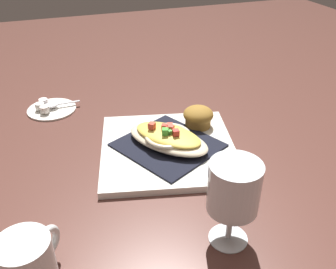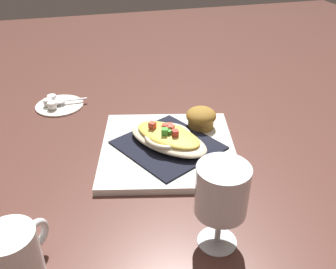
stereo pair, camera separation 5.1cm
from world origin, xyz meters
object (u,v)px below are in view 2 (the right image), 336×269
object	(u,v)px
square_plate	(168,149)
coffee_mug	(15,258)
spoon	(60,101)
muffin	(201,118)
creamer_cup_0	(52,98)
gratin_dish	(168,137)
creamer_cup_2	(52,105)
creamer_cup_1	(48,102)
stemmed_glass	(222,194)
creamer_saucer	(60,105)

from	to	relation	value
square_plate	coffee_mug	size ratio (longest dim) A/B	3.07
coffee_mug	spoon	size ratio (longest dim) A/B	1.00
square_plate	muffin	distance (m)	0.12
coffee_mug	creamer_cup_0	size ratio (longest dim) A/B	4.04
gratin_dish	spoon	bearing A→B (deg)	-141.81
gratin_dish	creamer_cup_2	distance (m)	0.37
spoon	creamer_cup_1	world-z (taller)	creamer_cup_1
stemmed_glass	creamer_cup_2	world-z (taller)	stemmed_glass
muffin	creamer_cup_1	distance (m)	0.43
creamer_cup_1	creamer_cup_2	bearing A→B (deg)	26.80
stemmed_glass	creamer_cup_0	xyz separation A→B (m)	(-0.59, -0.26, -0.09)
creamer_saucer	creamer_cup_2	bearing A→B (deg)	-37.41
creamer_saucer	stemmed_glass	bearing A→B (deg)	23.21
creamer_saucer	spoon	distance (m)	0.01
gratin_dish	creamer_cup_0	bearing A→B (deg)	-141.31
gratin_dish	spoon	xyz separation A→B (m)	(-0.29, -0.23, -0.02)
square_plate	creamer_cup_0	distance (m)	0.41
coffee_mug	stemmed_glass	distance (m)	0.32
creamer_saucer	creamer_cup_1	size ratio (longest dim) A/B	5.43
stemmed_glass	creamer_cup_0	size ratio (longest dim) A/B	6.38
coffee_mug	spoon	world-z (taller)	coffee_mug
creamer_cup_1	creamer_cup_2	size ratio (longest dim) A/B	1.00
creamer_cup_0	creamer_cup_2	xyz separation A→B (m)	(0.05, 0.00, 0.00)
gratin_dish	coffee_mug	distance (m)	0.40
muffin	spoon	bearing A→B (deg)	-125.19
square_plate	creamer_cup_0	world-z (taller)	creamer_cup_0
stemmed_glass	creamer_saucer	xyz separation A→B (m)	(-0.57, -0.25, -0.10)
square_plate	creamer_cup_0	size ratio (longest dim) A/B	12.41
stemmed_glass	creamer_cup_2	xyz separation A→B (m)	(-0.55, -0.26, -0.09)
gratin_dish	stemmed_glass	world-z (taller)	stemmed_glass
creamer_cup_2	stemmed_glass	bearing A→B (deg)	25.62
gratin_dish	creamer_cup_2	size ratio (longest dim) A/B	9.04
spoon	creamer_cup_0	distance (m)	0.03
square_plate	spoon	size ratio (longest dim) A/B	3.08
spoon	creamer_cup_1	bearing A→B (deg)	-88.98
stemmed_glass	creamer_cup_1	distance (m)	0.64
square_plate	coffee_mug	bearing A→B (deg)	-48.41
creamer_saucer	creamer_cup_1	bearing A→B (deg)	-88.98
square_plate	stemmed_glass	distance (m)	0.29
coffee_mug	creamer_cup_0	distance (m)	0.59
gratin_dish	coffee_mug	size ratio (longest dim) A/B	2.23
muffin	spoon	distance (m)	0.40
spoon	creamer_cup_0	world-z (taller)	creamer_cup_0
coffee_mug	spoon	xyz separation A→B (m)	(-0.56, 0.07, -0.03)
stemmed_glass	creamer_saucer	bearing A→B (deg)	-156.79
muffin	creamer_cup_2	bearing A→B (deg)	-120.78
gratin_dish	creamer_cup_0	size ratio (longest dim) A/B	9.04
creamer_cup_0	stemmed_glass	bearing A→B (deg)	23.93
gratin_dish	muffin	bearing A→B (deg)	121.74
stemmed_glass	creamer_saucer	size ratio (longest dim) A/B	1.17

